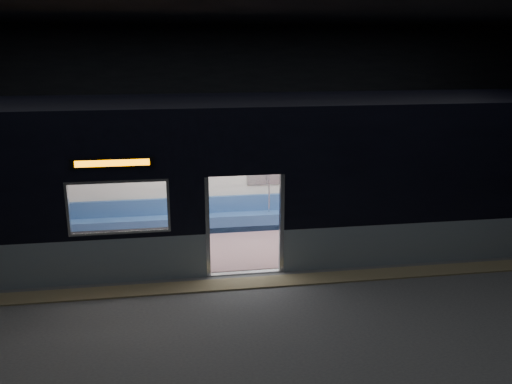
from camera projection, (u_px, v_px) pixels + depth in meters
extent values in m
cube|color=#47494C|center=(253.00, 297.00, 9.97)|extent=(24.00, 14.00, 0.01)
cube|color=black|center=(253.00, 12.00, 8.63)|extent=(24.00, 14.00, 0.04)
cube|color=black|center=(217.00, 113.00, 15.94)|extent=(24.00, 0.04, 5.00)
cube|color=#8C7F59|center=(249.00, 283.00, 10.48)|extent=(22.80, 0.50, 0.03)
cube|color=gray|center=(469.00, 239.00, 11.58)|extent=(8.30, 0.12, 0.90)
cube|color=black|center=(478.00, 166.00, 11.15)|extent=(8.30, 0.12, 2.30)
cube|color=black|center=(244.00, 146.00, 10.27)|extent=(1.40, 0.12, 1.15)
cube|color=#B7BABC|center=(207.00, 227.00, 10.59)|extent=(0.08, 0.14, 2.05)
cube|color=#B7BABC|center=(282.00, 223.00, 10.81)|extent=(0.08, 0.14, 2.05)
cube|color=black|center=(112.00, 163.00, 9.89)|extent=(1.50, 0.04, 0.18)
cube|color=#FF8000|center=(112.00, 163.00, 9.88)|extent=(1.34, 0.03, 0.12)
cube|color=silver|center=(229.00, 165.00, 13.28)|extent=(18.00, 0.12, 3.20)
cube|color=black|center=(235.00, 103.00, 11.46)|extent=(18.00, 3.00, 0.15)
cube|color=gray|center=(237.00, 246.00, 12.34)|extent=(17.76, 2.76, 0.04)
cube|color=silver|center=(236.00, 146.00, 11.71)|extent=(17.76, 2.76, 0.10)
cube|color=#335194|center=(231.00, 222.00, 13.34)|extent=(11.00, 0.48, 0.41)
cube|color=#335194|center=(230.00, 204.00, 13.42)|extent=(11.00, 0.10, 0.40)
cube|color=#815E65|center=(78.00, 265.00, 10.75)|extent=(4.40, 0.48, 0.41)
cube|color=#815E65|center=(394.00, 246.00, 11.73)|extent=(4.40, 0.48, 0.41)
cylinder|color=silver|center=(196.00, 216.00, 10.81)|extent=(0.04, 0.04, 2.26)
cylinder|color=silver|center=(191.00, 187.00, 12.96)|extent=(0.04, 0.04, 2.26)
cylinder|color=silver|center=(289.00, 211.00, 11.10)|extent=(0.04, 0.04, 2.26)
cylinder|color=silver|center=(269.00, 184.00, 13.25)|extent=(0.04, 0.04, 2.26)
cylinder|color=silver|center=(230.00, 154.00, 12.85)|extent=(11.00, 0.03, 0.03)
cube|color=black|center=(415.00, 205.00, 13.75)|extent=(0.17, 0.48, 0.16)
cube|color=black|center=(423.00, 204.00, 13.78)|extent=(0.17, 0.48, 0.16)
cylinder|color=black|center=(418.00, 218.00, 13.61)|extent=(0.11, 0.11, 0.43)
cylinder|color=black|center=(426.00, 217.00, 13.65)|extent=(0.11, 0.11, 0.43)
cube|color=pink|center=(416.00, 201.00, 13.95)|extent=(0.41, 0.23, 0.20)
cylinder|color=pink|center=(417.00, 188.00, 13.88)|extent=(0.45, 0.45, 0.53)
sphere|color=tan|center=(418.00, 173.00, 13.76)|extent=(0.22, 0.22, 0.22)
sphere|color=black|center=(418.00, 172.00, 13.79)|extent=(0.23, 0.23, 0.23)
cube|color=black|center=(423.00, 199.00, 13.66)|extent=(0.30, 0.26, 0.14)
cube|color=white|center=(271.00, 169.00, 13.38)|extent=(1.06, 0.03, 0.69)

